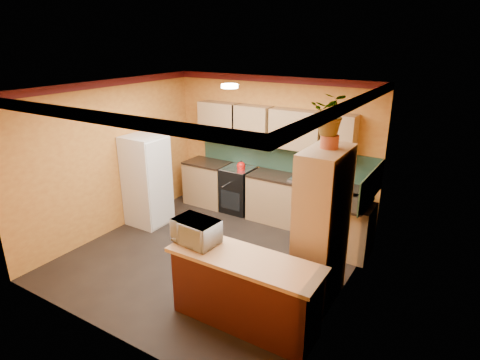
% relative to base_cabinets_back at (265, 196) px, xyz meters
% --- Properties ---
extents(room_shell, '(4.24, 4.24, 2.72)m').
position_rel_base_cabinets_back_xyz_m(room_shell, '(-0.01, -1.52, 1.65)').
color(room_shell, black).
rests_on(room_shell, ground).
extents(base_cabinets_back, '(3.65, 0.60, 0.88)m').
position_rel_base_cabinets_back_xyz_m(base_cabinets_back, '(0.00, 0.00, 0.00)').
color(base_cabinets_back, tan).
rests_on(base_cabinets_back, ground).
extents(countertop_back, '(3.65, 0.62, 0.04)m').
position_rel_base_cabinets_back_xyz_m(countertop_back, '(0.00, -0.00, 0.46)').
color(countertop_back, black).
rests_on(countertop_back, base_cabinets_back).
extents(stove, '(0.58, 0.58, 0.91)m').
position_rel_base_cabinets_back_xyz_m(stove, '(-0.63, -0.00, 0.02)').
color(stove, black).
rests_on(stove, ground).
extents(kettle, '(0.20, 0.20, 0.18)m').
position_rel_base_cabinets_back_xyz_m(kettle, '(-0.53, -0.05, 0.56)').
color(kettle, red).
rests_on(kettle, stove).
extents(sink, '(0.48, 0.40, 0.03)m').
position_rel_base_cabinets_back_xyz_m(sink, '(0.77, 0.00, 0.50)').
color(sink, silver).
rests_on(sink, countertop_back).
extents(base_cabinets_right, '(0.60, 0.80, 0.88)m').
position_rel_base_cabinets_back_xyz_m(base_cabinets_right, '(1.77, -0.55, 0.00)').
color(base_cabinets_right, tan).
rests_on(base_cabinets_right, ground).
extents(countertop_right, '(0.62, 0.80, 0.04)m').
position_rel_base_cabinets_back_xyz_m(countertop_right, '(1.77, -0.55, 0.46)').
color(countertop_right, black).
rests_on(countertop_right, base_cabinets_right).
extents(fridge, '(0.68, 0.66, 1.70)m').
position_rel_base_cabinets_back_xyz_m(fridge, '(-1.78, -1.36, 0.41)').
color(fridge, silver).
rests_on(fridge, ground).
extents(pantry, '(0.48, 0.90, 2.10)m').
position_rel_base_cabinets_back_xyz_m(pantry, '(1.82, -1.90, 0.61)').
color(pantry, tan).
rests_on(pantry, ground).
extents(fern_pot, '(0.22, 0.22, 0.16)m').
position_rel_base_cabinets_back_xyz_m(fern_pot, '(1.82, -1.85, 1.74)').
color(fern_pot, '#A14527').
rests_on(fern_pot, pantry).
extents(fern, '(0.47, 0.41, 0.51)m').
position_rel_base_cabinets_back_xyz_m(fern, '(1.82, -1.85, 2.07)').
color(fern, tan).
rests_on(fern, fern_pot).
extents(breakfast_bar, '(1.80, 0.55, 0.88)m').
position_rel_base_cabinets_back_xyz_m(breakfast_bar, '(1.25, -2.88, 0.00)').
color(breakfast_bar, '#4C1B11').
rests_on(breakfast_bar, ground).
extents(bar_top, '(1.90, 0.65, 0.05)m').
position_rel_base_cabinets_back_xyz_m(bar_top, '(1.25, -2.88, 0.47)').
color(bar_top, tan).
rests_on(bar_top, breakfast_bar).
extents(microwave, '(0.59, 0.42, 0.31)m').
position_rel_base_cabinets_back_xyz_m(microwave, '(0.54, -2.88, 0.65)').
color(microwave, silver).
rests_on(microwave, bar_top).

